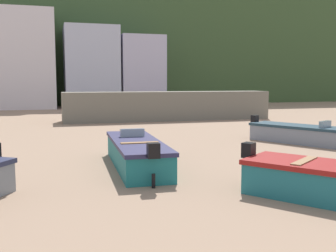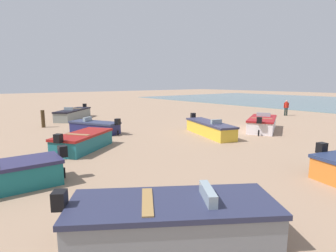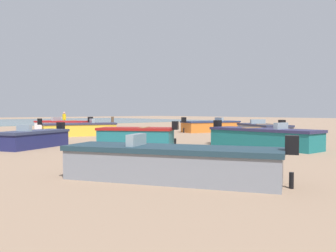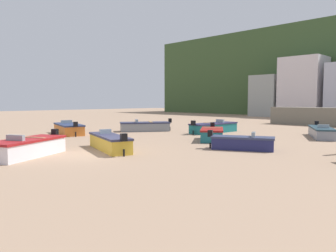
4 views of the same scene
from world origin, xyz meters
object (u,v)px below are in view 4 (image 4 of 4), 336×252
boat_grey_4 (321,132)px  boat_yellow_7 (110,142)px  boat_teal_5 (212,134)px  boat_white_2 (27,147)px  boat_orange_6 (69,129)px  boat_grey_0 (145,126)px  boat_navy_3 (242,143)px  boat_teal_1 (214,128)px

boat_grey_4 → boat_yellow_7: boat_yellow_7 is taller
boat_teal_5 → boat_white_2: bearing=42.2°
boat_white_2 → boat_orange_6: (-9.03, 7.22, -0.02)m
boat_teal_5 → boat_grey_0: bearing=-44.9°
boat_grey_0 → boat_navy_3: 13.52m
boat_grey_0 → boat_orange_6: 6.97m
boat_grey_0 → boat_navy_3: size_ratio=1.26×
boat_navy_3 → boat_yellow_7: (-5.45, -5.59, 0.05)m
boat_navy_3 → boat_grey_4: bearing=148.7°
boat_teal_1 → boat_grey_4: size_ratio=1.05×
boat_grey_4 → boat_teal_5: boat_teal_5 is taller
boat_teal_1 → boat_navy_3: 10.38m
boat_teal_1 → boat_teal_5: size_ratio=1.44×
boat_white_2 → boat_teal_5: boat_white_2 is taller
boat_teal_1 → boat_teal_5: 5.93m
boat_grey_0 → boat_teal_5: boat_teal_5 is taller
boat_yellow_7 → boat_orange_6: bearing=92.5°
boat_white_2 → boat_yellow_7: boat_white_2 is taller
boat_teal_1 → boat_white_2: boat_white_2 is taller
boat_navy_3 → boat_teal_5: bearing=-146.7°
boat_white_2 → boat_navy_3: (6.58, 9.94, -0.07)m
boat_white_2 → boat_teal_5: size_ratio=1.24×
boat_teal_5 → boat_yellow_7: 8.09m
boat_grey_0 → boat_navy_3: boat_grey_0 is taller
boat_teal_1 → boat_white_2: (0.92, -17.12, 0.02)m
boat_teal_1 → boat_grey_4: boat_teal_1 is taller
boat_teal_1 → boat_orange_6: boat_orange_6 is taller
boat_navy_3 → boat_yellow_7: boat_yellow_7 is taller
boat_teal_1 → boat_white_2: size_ratio=1.17×
boat_navy_3 → boat_orange_6: 15.84m
boat_teal_1 → boat_navy_3: bearing=-41.3°
boat_grey_0 → boat_yellow_7: bearing=162.2°
boat_grey_4 → boat_teal_1: bearing=-9.8°
boat_teal_1 → boat_navy_3: (7.50, -7.18, -0.05)m
boat_navy_3 → boat_orange_6: (-15.61, -2.72, 0.05)m
boat_grey_4 → boat_teal_5: size_ratio=1.37×
boat_navy_3 → boat_teal_5: size_ratio=1.00×
boat_grey_4 → boat_grey_0: bearing=-3.9°
boat_grey_4 → boat_white_2: bearing=41.4°
boat_navy_3 → boat_orange_6: size_ratio=0.75×
boat_teal_5 → boat_yellow_7: (-1.42, -7.96, 0.01)m
boat_teal_5 → boat_yellow_7: boat_yellow_7 is taller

